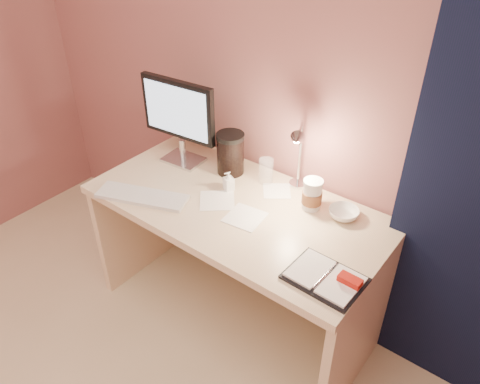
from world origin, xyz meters
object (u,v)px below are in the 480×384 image
Objects in this scene: desk at (246,234)px; lotion_bottle at (229,181)px; clear_cup at (266,171)px; monitor at (180,115)px; planner at (327,278)px; coffee_cup at (312,195)px; keyboard at (142,196)px; dark_jar at (230,155)px; desk_lamp at (285,150)px; bowl at (344,213)px.

desk is 0.29m from lotion_bottle.
monitor is at bearing -167.18° from clear_cup.
planner is at bearing -20.02° from lotion_bottle.
planner is at bearing -35.73° from clear_cup.
coffee_cup reaches higher than clear_cup.
monitor is 1.04× the size of keyboard.
dark_jar is (-0.48, 0.02, 0.03)m from coffee_cup.
monitor is 3.05× the size of coffee_cup.
coffee_cup reaches higher than keyboard.
clear_cup is 1.26× the size of lotion_bottle.
dark_jar reaches higher than planner.
monitor reaches higher than coffee_cup.
desk_lamp is (-0.18, 0.04, 0.15)m from coffee_cup.
monitor is at bearing -165.22° from dark_jar.
desk is 3.23× the size of keyboard.
bowl is 0.39m from desk_lamp.
desk is at bearing -11.98° from monitor.
bowl is at bearing 7.30° from keyboard.
keyboard is at bearing -147.80° from coffee_cup.
clear_cup is at bearing 10.08° from dark_jar.
desk is at bearing -88.73° from clear_cup.
clear_cup is 0.65× the size of dark_jar.
planner is (1.03, -0.31, -0.26)m from monitor.
desk_lamp reaches higher than clear_cup.
keyboard is 0.61m from clear_cup.
planner is 1.95× the size of coffee_cup.
monitor is 0.46m from keyboard.
desk is 0.54m from keyboard.
keyboard is 2.94× the size of coffee_cup.
clear_cup is at bearing 151.36° from desk_lamp.
monitor reaches higher than lotion_bottle.
coffee_cup is 1.19× the size of clear_cup.
lotion_bottle is (-0.10, -0.00, 0.27)m from desk.
coffee_cup is at bearing -33.55° from desk_lamp.
keyboard is 4.41× the size of lotion_bottle.
planner is 0.86m from dark_jar.
lotion_bottle is 0.31m from desk_lamp.
bowl reaches higher than keyboard.
coffee_cup is at bearing 16.68° from lotion_bottle.
bowl is (0.82, 0.44, 0.01)m from keyboard.
coffee_cup is 0.41m from lotion_bottle.
coffee_cup is at bearing 10.97° from keyboard.
monitor is (-0.46, 0.06, 0.49)m from desk.
lotion_bottle is at bearing 161.74° from planner.
planner is at bearing -26.18° from dark_jar.
monitor reaches higher than planner.
planner is at bearing -23.57° from desk.
desk is 0.42m from coffee_cup.
desk_lamp reaches higher than lotion_bottle.
keyboard is 0.70m from desk_lamp.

